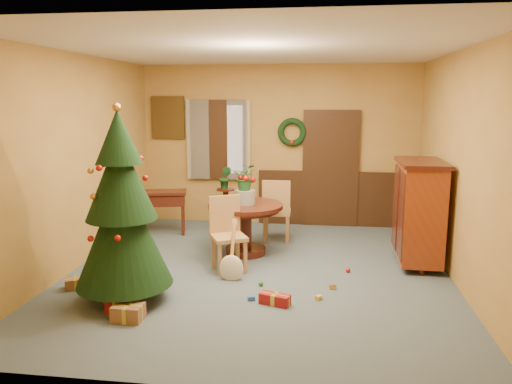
% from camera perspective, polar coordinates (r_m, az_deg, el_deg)
% --- Properties ---
extents(room_envelope, '(5.50, 5.50, 5.50)m').
position_cam_1_polar(room_envelope, '(9.11, 3.83, 3.17)').
color(room_envelope, '#3B4556').
rests_on(room_envelope, ground).
extents(dining_table, '(1.11, 1.11, 0.76)m').
position_cam_1_polar(dining_table, '(7.41, -1.20, -3.12)').
color(dining_table, black).
rests_on(dining_table, floor).
extents(urn, '(0.29, 0.29, 0.21)m').
position_cam_1_polar(urn, '(7.33, -1.21, -0.59)').
color(urn, slate).
rests_on(urn, dining_table).
extents(centerpiece_plant, '(0.35, 0.30, 0.39)m').
position_cam_1_polar(centerpiece_plant, '(7.28, -1.22, 1.73)').
color(centerpiece_plant, '#1E4C23').
rests_on(centerpiece_plant, urn).
extents(chair_near, '(0.58, 0.58, 1.00)m').
position_cam_1_polar(chair_near, '(6.77, -3.33, -4.43)').
color(chair_near, olive).
rests_on(chair_near, floor).
extents(chair_far, '(0.46, 0.46, 1.03)m').
position_cam_1_polar(chair_far, '(8.04, 2.36, -1.90)').
color(chair_far, olive).
rests_on(chair_far, floor).
extents(guitar, '(0.43, 0.55, 0.73)m').
position_cam_1_polar(guitar, '(6.39, -2.84, -6.87)').
color(guitar, beige).
rests_on(guitar, floor).
extents(plant_stand, '(0.30, 0.30, 0.78)m').
position_cam_1_polar(plant_stand, '(8.60, -3.48, -1.54)').
color(plant_stand, black).
rests_on(plant_stand, floor).
extents(stand_plant, '(0.22, 0.19, 0.38)m').
position_cam_1_polar(stand_plant, '(8.51, -3.51, 1.66)').
color(stand_plant, '#19471E').
rests_on(stand_plant, plant_stand).
extents(christmas_tree, '(1.09, 1.09, 2.25)m').
position_cam_1_polar(christmas_tree, '(5.78, -15.09, -1.99)').
color(christmas_tree, '#382111').
rests_on(christmas_tree, floor).
extents(writing_desk, '(0.92, 0.61, 0.75)m').
position_cam_1_polar(writing_desk, '(8.65, -10.76, -1.09)').
color(writing_desk, black).
rests_on(writing_desk, floor).
extents(sideboard, '(0.62, 1.15, 1.46)m').
position_cam_1_polar(sideboard, '(7.26, 18.14, -1.92)').
color(sideboard, '#60120B').
rests_on(sideboard, floor).
extents(gift_a, '(0.32, 0.24, 0.17)m').
position_cam_1_polar(gift_a, '(5.55, -14.40, -13.20)').
color(gift_a, brown).
rests_on(gift_a, floor).
extents(gift_b, '(0.25, 0.25, 0.23)m').
position_cam_1_polar(gift_b, '(5.76, -15.37, -11.99)').
color(gift_b, maroon).
rests_on(gift_b, floor).
extents(gift_c, '(0.29, 0.26, 0.13)m').
position_cam_1_polar(gift_c, '(6.59, -19.91, -9.80)').
color(gift_c, brown).
rests_on(gift_c, floor).
extents(gift_d, '(0.37, 0.24, 0.12)m').
position_cam_1_polar(gift_d, '(5.77, 2.16, -12.14)').
color(gift_d, maroon).
rests_on(gift_d, floor).
extents(toy_a, '(0.09, 0.08, 0.05)m').
position_cam_1_polar(toy_a, '(5.88, -0.55, -12.06)').
color(toy_a, '#2657A7').
rests_on(toy_a, floor).
extents(toy_b, '(0.06, 0.06, 0.06)m').
position_cam_1_polar(toy_b, '(6.30, 0.56, -10.43)').
color(toy_b, '#227C21').
rests_on(toy_b, floor).
extents(toy_c, '(0.08, 0.09, 0.05)m').
position_cam_1_polar(toy_c, '(5.94, 7.16, -11.89)').
color(toy_c, gold).
rests_on(toy_c, floor).
extents(toy_d, '(0.06, 0.06, 0.06)m').
position_cam_1_polar(toy_d, '(6.86, 10.48, -8.80)').
color(toy_d, '#B8160C').
rests_on(toy_d, floor).
extents(toy_e, '(0.09, 0.06, 0.05)m').
position_cam_1_polar(toy_e, '(6.27, 8.77, -10.72)').
color(toy_e, orange).
rests_on(toy_e, floor).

